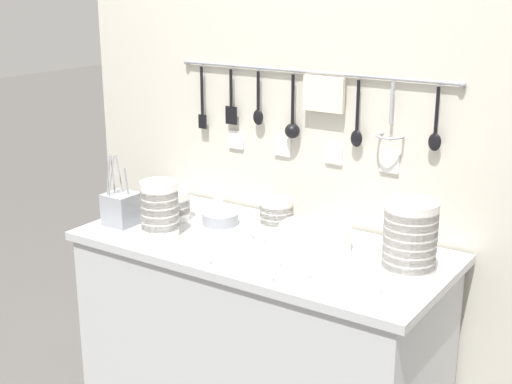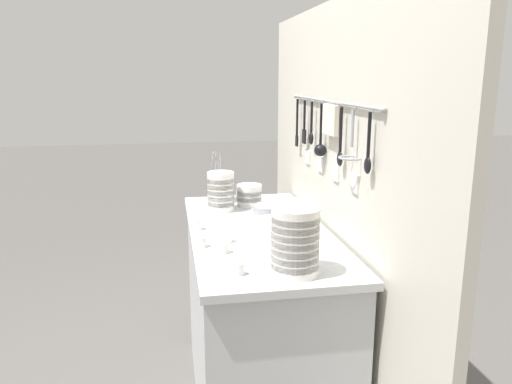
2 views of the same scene
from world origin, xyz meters
TOP-DOWN VIEW (x-y plane):
  - counter at (0.00, 0.00)m, footprint 1.31×0.61m
  - back_wall at (0.00, 0.34)m, footprint 2.11×0.11m
  - bowl_stack_back_corner at (-0.42, 0.03)m, footprint 0.13×0.13m
  - bowl_stack_nested_right at (-0.04, 0.16)m, footprint 0.12×0.12m
  - bowl_stack_tall_left at (0.53, 0.03)m, footprint 0.17×0.17m
  - bowl_stack_short_front at (-0.35, -0.13)m, footprint 0.13×0.13m
  - plate_stack at (0.18, 0.05)m, footprint 0.24×0.24m
  - steel_mixing_bowl at (-0.24, 0.08)m, footprint 0.14×0.14m
  - cutlery_caddy at (-0.54, -0.12)m, footprint 0.11×0.11m
  - cup_edge_near at (-0.60, 0.00)m, footprint 0.04×0.04m
  - cup_centre at (0.15, -0.15)m, footprint 0.04×0.04m
  - cup_beside_plates at (0.19, -0.26)m, footprint 0.04×0.04m
  - cup_back_right at (-0.04, -0.26)m, footprint 0.04×0.04m
  - cup_by_caddy at (-0.06, 0.01)m, footprint 0.04×0.04m
  - cup_back_left at (0.39, 0.08)m, footprint 0.04×0.04m
  - cup_edge_far at (-0.35, 0.22)m, footprint 0.04×0.04m
  - cup_front_left at (-0.01, 0.00)m, footprint 0.04×0.04m
  - cup_mid_row at (0.50, -0.16)m, footprint 0.04×0.04m
  - cup_front_right at (0.28, -0.18)m, footprint 0.04×0.04m

SIDE VIEW (x-z plane):
  - counter at x=0.00m, z-range 0.00..0.92m
  - cup_edge_near at x=-0.60m, z-range 0.91..0.96m
  - cup_centre at x=0.15m, z-range 0.91..0.96m
  - cup_beside_plates at x=0.19m, z-range 0.91..0.96m
  - cup_back_right at x=-0.04m, z-range 0.91..0.96m
  - cup_by_caddy at x=-0.06m, z-range 0.91..0.96m
  - cup_back_left at x=0.39m, z-range 0.91..0.96m
  - cup_edge_far at x=-0.35m, z-range 0.91..0.96m
  - cup_front_left at x=-0.01m, z-range 0.91..0.96m
  - cup_mid_row at x=0.50m, z-range 0.91..0.96m
  - cup_front_right at x=0.28m, z-range 0.91..0.96m
  - steel_mixing_bowl at x=-0.24m, z-range 0.91..0.96m
  - back_wall at x=0.00m, z-range 0.00..1.90m
  - plate_stack at x=0.18m, z-range 0.91..1.00m
  - bowl_stack_back_corner at x=-0.42m, z-range 0.91..1.03m
  - bowl_stack_nested_right at x=-0.04m, z-range 0.91..1.03m
  - cutlery_caddy at x=-0.54m, z-range 0.84..1.11m
  - bowl_stack_short_front at x=-0.35m, z-range 0.91..1.11m
  - bowl_stack_tall_left at x=0.53m, z-range 0.91..1.15m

